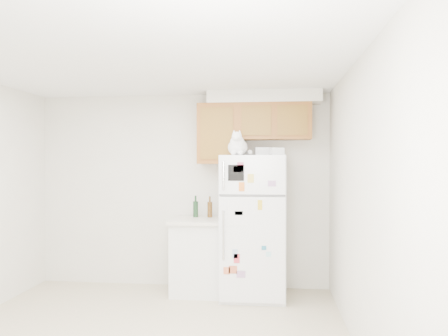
# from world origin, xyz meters

# --- Properties ---
(room_shell) EXTENTS (3.84, 4.04, 2.52)m
(room_shell) POSITION_xyz_m (0.12, 0.24, 1.67)
(room_shell) COLOR silver
(room_shell) RESTS_ON ground_plane
(refrigerator) EXTENTS (0.76, 0.78, 1.70)m
(refrigerator) POSITION_xyz_m (0.95, 1.61, 0.85)
(refrigerator) COLOR white
(refrigerator) RESTS_ON ground_plane
(base_counter) EXTENTS (0.64, 0.64, 0.92)m
(base_counter) POSITION_xyz_m (0.26, 1.68, 0.46)
(base_counter) COLOR white
(base_counter) RESTS_ON ground_plane
(cat) EXTENTS (0.29, 0.42, 0.30)m
(cat) POSITION_xyz_m (0.77, 1.47, 1.81)
(cat) COLOR white
(cat) RESTS_ON refrigerator
(storage_box_back) EXTENTS (0.20, 0.16, 0.10)m
(storage_box_back) POSITION_xyz_m (1.05, 1.74, 1.75)
(storage_box_back) COLOR white
(storage_box_back) RESTS_ON refrigerator
(storage_box_front) EXTENTS (0.18, 0.15, 0.09)m
(storage_box_front) POSITION_xyz_m (1.23, 1.55, 1.74)
(storage_box_front) COLOR white
(storage_box_front) RESTS_ON refrigerator
(bottle_green) EXTENTS (0.06, 0.06, 0.27)m
(bottle_green) POSITION_xyz_m (0.20, 1.85, 1.06)
(bottle_green) COLOR #19381E
(bottle_green) RESTS_ON base_counter
(bottle_amber) EXTENTS (0.06, 0.06, 0.27)m
(bottle_amber) POSITION_xyz_m (0.39, 1.85, 1.05)
(bottle_amber) COLOR #593814
(bottle_amber) RESTS_ON base_counter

